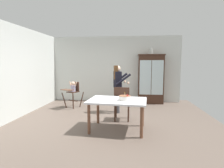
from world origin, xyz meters
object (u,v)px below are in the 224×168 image
(dining_table, at_px, (117,104))
(birthday_cake, at_px, (125,98))
(high_chair_with_toddler, at_px, (73,90))
(ceramic_vase, at_px, (151,51))
(adult_person, at_px, (118,83))
(dining_chair_far_side, at_px, (122,101))
(china_cabinet, at_px, (151,79))

(dining_table, relative_size, birthday_cake, 5.14)
(high_chair_with_toddler, bearing_deg, dining_table, -23.27)
(ceramic_vase, height_order, adult_person, ceramic_vase)
(ceramic_vase, height_order, birthday_cake, ceramic_vase)
(ceramic_vase, relative_size, adult_person, 0.18)
(dining_table, xyz_separation_m, dining_chair_far_side, (0.07, 0.69, -0.09))
(high_chair_with_toddler, relative_size, birthday_cake, 3.39)
(high_chair_with_toddler, height_order, dining_table, high_chair_with_toddler)
(adult_person, distance_m, dining_chair_far_side, 0.98)
(ceramic_vase, relative_size, dining_chair_far_side, 0.28)
(adult_person, xyz_separation_m, birthday_cake, (0.29, -1.58, -0.17))
(ceramic_vase, distance_m, dining_chair_far_side, 3.01)
(dining_table, bearing_deg, ceramic_vase, 70.87)
(ceramic_vase, height_order, high_chair_with_toddler, ceramic_vase)
(dining_table, bearing_deg, birthday_cake, -9.37)
(ceramic_vase, relative_size, high_chair_with_toddler, 0.28)
(ceramic_vase, distance_m, birthday_cake, 3.48)
(china_cabinet, bearing_deg, adult_person, -128.17)
(china_cabinet, xyz_separation_m, high_chair_with_toddler, (-2.87, -1.02, -0.33))
(adult_person, height_order, dining_chair_far_side, adult_person)
(china_cabinet, height_order, birthday_cake, china_cabinet)
(high_chair_with_toddler, distance_m, dining_table, 2.72)
(adult_person, bearing_deg, ceramic_vase, -54.53)
(china_cabinet, relative_size, dining_chair_far_side, 2.03)
(high_chair_with_toddler, bearing_deg, adult_person, 9.03)
(dining_table, relative_size, dining_chair_far_side, 1.50)
(birthday_cake, height_order, dining_chair_far_side, dining_chair_far_side)
(ceramic_vase, bearing_deg, adult_person, -127.66)
(high_chair_with_toddler, xyz_separation_m, dining_chair_far_side, (1.85, -1.37, -0.10))
(china_cabinet, height_order, dining_chair_far_side, china_cabinet)
(ceramic_vase, xyz_separation_m, adult_person, (-1.18, -1.53, -1.10))
(birthday_cake, bearing_deg, ceramic_vase, 73.96)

